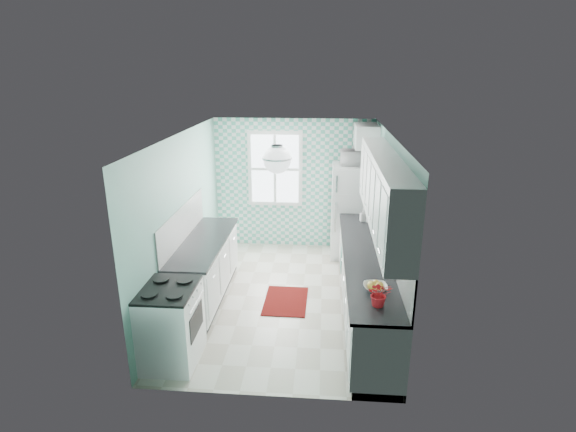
# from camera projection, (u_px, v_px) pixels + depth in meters

# --- Properties ---
(floor) EXTENTS (3.00, 4.40, 0.02)m
(floor) POSITION_uv_depth(u_px,v_px,m) (284.00, 298.00, 6.96)
(floor) COLOR silver
(floor) RESTS_ON ground
(ceiling) EXTENTS (3.00, 4.40, 0.02)m
(ceiling) POSITION_uv_depth(u_px,v_px,m) (283.00, 135.00, 6.16)
(ceiling) COLOR white
(ceiling) RESTS_ON wall_back
(wall_back) EXTENTS (3.00, 0.02, 2.50)m
(wall_back) POSITION_uv_depth(u_px,v_px,m) (293.00, 184.00, 8.65)
(wall_back) COLOR #77B1A2
(wall_back) RESTS_ON floor
(wall_front) EXTENTS (3.00, 0.02, 2.50)m
(wall_front) POSITION_uv_depth(u_px,v_px,m) (263.00, 294.00, 4.47)
(wall_front) COLOR #77B1A2
(wall_front) RESTS_ON floor
(wall_left) EXTENTS (0.02, 4.40, 2.50)m
(wall_left) POSITION_uv_depth(u_px,v_px,m) (182.00, 219.00, 6.67)
(wall_left) COLOR #77B1A2
(wall_left) RESTS_ON floor
(wall_right) EXTENTS (0.02, 4.40, 2.50)m
(wall_right) POSITION_uv_depth(u_px,v_px,m) (388.00, 224.00, 6.45)
(wall_right) COLOR #77B1A2
(wall_right) RESTS_ON floor
(accent_wall) EXTENTS (3.00, 0.01, 2.50)m
(accent_wall) POSITION_uv_depth(u_px,v_px,m) (293.00, 184.00, 8.63)
(accent_wall) COLOR #52B69D
(accent_wall) RESTS_ON wall_back
(window) EXTENTS (1.04, 0.05, 1.44)m
(window) POSITION_uv_depth(u_px,v_px,m) (275.00, 169.00, 8.54)
(window) COLOR white
(window) RESTS_ON wall_back
(backsplash_right) EXTENTS (0.02, 3.60, 0.51)m
(backsplash_right) POSITION_uv_depth(u_px,v_px,m) (390.00, 238.00, 6.09)
(backsplash_right) COLOR white
(backsplash_right) RESTS_ON wall_right
(backsplash_left) EXTENTS (0.02, 2.15, 0.51)m
(backsplash_left) POSITION_uv_depth(u_px,v_px,m) (182.00, 224.00, 6.62)
(backsplash_left) COLOR white
(backsplash_left) RESTS_ON wall_left
(upper_cabinets_right) EXTENTS (0.33, 3.20, 0.90)m
(upper_cabinets_right) POSITION_uv_depth(u_px,v_px,m) (384.00, 191.00, 5.69)
(upper_cabinets_right) COLOR white
(upper_cabinets_right) RESTS_ON wall_right
(upper_cabinet_fridge) EXTENTS (0.40, 0.74, 0.40)m
(upper_cabinet_fridge) POSITION_uv_depth(u_px,v_px,m) (366.00, 136.00, 7.88)
(upper_cabinet_fridge) COLOR white
(upper_cabinet_fridge) RESTS_ON wall_right
(ceiling_light) EXTENTS (0.34, 0.34, 0.35)m
(ceiling_light) POSITION_uv_depth(u_px,v_px,m) (277.00, 160.00, 5.46)
(ceiling_light) COLOR silver
(ceiling_light) RESTS_ON ceiling
(base_cabinets_right) EXTENTS (0.60, 3.60, 0.90)m
(base_cabinets_right) POSITION_uv_depth(u_px,v_px,m) (365.00, 286.00, 6.34)
(base_cabinets_right) COLOR white
(base_cabinets_right) RESTS_ON floor
(countertop_right) EXTENTS (0.63, 3.60, 0.04)m
(countertop_right) POSITION_uv_depth(u_px,v_px,m) (366.00, 255.00, 6.20)
(countertop_right) COLOR black
(countertop_right) RESTS_ON base_cabinets_right
(base_cabinets_left) EXTENTS (0.60, 2.15, 0.90)m
(base_cabinets_left) POSITION_uv_depth(u_px,v_px,m) (205.00, 270.00, 6.83)
(base_cabinets_left) COLOR white
(base_cabinets_left) RESTS_ON floor
(countertop_left) EXTENTS (0.63, 2.15, 0.04)m
(countertop_left) POSITION_uv_depth(u_px,v_px,m) (204.00, 242.00, 6.68)
(countertop_left) COLOR black
(countertop_left) RESTS_ON base_cabinets_left
(fridge) EXTENTS (0.75, 0.75, 1.73)m
(fridge) POSITION_uv_depth(u_px,v_px,m) (352.00, 211.00, 8.28)
(fridge) COLOR silver
(fridge) RESTS_ON floor
(stove) EXTENTS (0.63, 0.78, 0.95)m
(stove) POSITION_uv_depth(u_px,v_px,m) (171.00, 323.00, 5.34)
(stove) COLOR white
(stove) RESTS_ON floor
(sink) EXTENTS (0.54, 0.45, 0.53)m
(sink) POSITION_uv_depth(u_px,v_px,m) (363.00, 234.00, 6.95)
(sink) COLOR silver
(sink) RESTS_ON countertop_right
(rug) EXTENTS (0.66, 0.93, 0.01)m
(rug) POSITION_uv_depth(u_px,v_px,m) (286.00, 301.00, 6.84)
(rug) COLOR #640408
(rug) RESTS_ON floor
(dish_towel) EXTENTS (0.03, 0.25, 0.38)m
(dish_towel) POSITION_uv_depth(u_px,v_px,m) (341.00, 260.00, 7.13)
(dish_towel) COLOR #57B2AF
(dish_towel) RESTS_ON base_cabinets_right
(fruit_bowl) EXTENTS (0.29, 0.29, 0.07)m
(fruit_bowl) POSITION_uv_depth(u_px,v_px,m) (375.00, 287.00, 5.18)
(fruit_bowl) COLOR white
(fruit_bowl) RESTS_ON countertop_right
(potted_plant) EXTENTS (0.26, 0.23, 0.29)m
(potted_plant) POSITION_uv_depth(u_px,v_px,m) (380.00, 294.00, 4.81)
(potted_plant) COLOR red
(potted_plant) RESTS_ON countertop_right
(soap_bottle) EXTENTS (0.11, 0.12, 0.21)m
(soap_bottle) POSITION_uv_depth(u_px,v_px,m) (363.00, 215.00, 7.49)
(soap_bottle) COLOR #92A2AD
(soap_bottle) RESTS_ON countertop_right
(microwave) EXTENTS (0.48, 0.33, 0.27)m
(microwave) POSITION_uv_depth(u_px,v_px,m) (354.00, 158.00, 7.97)
(microwave) COLOR white
(microwave) RESTS_ON fridge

